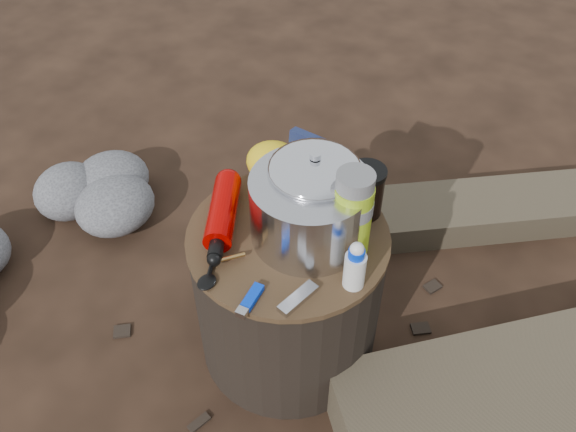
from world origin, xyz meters
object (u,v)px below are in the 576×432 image
at_px(camping_pot, 314,192).
at_px(fuel_bottle, 223,211).
at_px(thermos, 352,214).
at_px(stump, 288,293).
at_px(travel_mug, 365,191).

distance_m(camping_pot, fuel_bottle, 0.21).
bearing_deg(thermos, camping_pot, 163.48).
height_order(camping_pot, thermos, thermos).
distance_m(stump, thermos, 0.34).
height_order(stump, fuel_bottle, fuel_bottle).
relative_size(camping_pot, fuel_bottle, 0.74).
height_order(stump, camping_pot, camping_pot).
height_order(fuel_bottle, thermos, thermos).
bearing_deg(travel_mug, camping_pot, -133.63).
xyz_separation_m(fuel_bottle, travel_mug, (0.27, 0.18, 0.03)).
bearing_deg(stump, camping_pot, 59.34).
relative_size(thermos, travel_mug, 1.69).
height_order(camping_pot, travel_mug, camping_pot).
bearing_deg(camping_pot, fuel_bottle, -155.56).
bearing_deg(travel_mug, thermos, -83.02).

